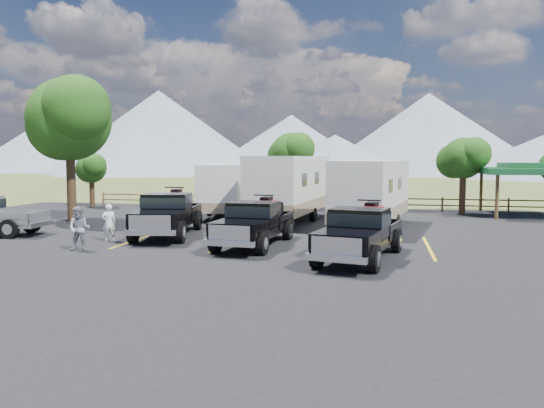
% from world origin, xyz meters
% --- Properties ---
extents(ground, '(320.00, 320.00, 0.00)m').
position_xyz_m(ground, '(0.00, 0.00, 0.00)').
color(ground, '#485725').
rests_on(ground, ground).
extents(asphalt_lot, '(44.00, 34.00, 0.04)m').
position_xyz_m(asphalt_lot, '(0.00, 3.00, 0.02)').
color(asphalt_lot, black).
rests_on(asphalt_lot, ground).
extents(stall_lines, '(12.12, 5.50, 0.01)m').
position_xyz_m(stall_lines, '(0.00, 4.00, 0.04)').
color(stall_lines, gold).
rests_on(stall_lines, asphalt_lot).
extents(tree_big_nw, '(5.54, 5.18, 7.84)m').
position_xyz_m(tree_big_nw, '(-12.55, 9.03, 5.60)').
color(tree_big_nw, black).
rests_on(tree_big_nw, ground).
extents(tree_ne_a, '(3.11, 2.92, 4.76)m').
position_xyz_m(tree_ne_a, '(8.97, 17.01, 3.48)').
color(tree_ne_a, black).
rests_on(tree_ne_a, ground).
extents(tree_north, '(3.46, 3.24, 5.25)m').
position_xyz_m(tree_north, '(-2.03, 19.02, 3.83)').
color(tree_north, black).
rests_on(tree_north, ground).
extents(tree_nw_small, '(2.59, 2.43, 3.85)m').
position_xyz_m(tree_nw_small, '(-16.02, 17.01, 2.78)').
color(tree_nw_small, black).
rests_on(tree_nw_small, ground).
extents(rail_fence, '(36.12, 0.12, 1.00)m').
position_xyz_m(rail_fence, '(2.00, 18.50, 0.61)').
color(rail_fence, brown).
rests_on(rail_fence, ground).
extents(pavilion, '(6.20, 6.20, 3.22)m').
position_xyz_m(pavilion, '(13.00, 17.00, 2.79)').
color(pavilion, brown).
rests_on(pavilion, ground).
extents(mountain_range, '(209.00, 71.00, 20.00)m').
position_xyz_m(mountain_range, '(-7.63, 105.98, 7.87)').
color(mountain_range, gray).
rests_on(mountain_range, ground).
extents(rig_left, '(3.08, 6.62, 2.12)m').
position_xyz_m(rig_left, '(-5.17, 5.03, 1.06)').
color(rig_left, black).
rests_on(rig_left, asphalt_lot).
extents(rig_center, '(2.40, 5.98, 1.96)m').
position_xyz_m(rig_center, '(-0.74, 3.23, 0.98)').
color(rig_center, black).
rests_on(rig_center, asphalt_lot).
extents(rig_right, '(3.03, 6.18, 1.98)m').
position_xyz_m(rig_right, '(3.50, 1.17, 0.99)').
color(rig_right, black).
rests_on(rig_right, asphalt_lot).
extents(trailer_left, '(3.29, 8.97, 3.10)m').
position_xyz_m(trailer_left, '(-4.90, 13.10, 1.66)').
color(trailer_left, white).
rests_on(trailer_left, asphalt_lot).
extents(trailer_center, '(3.46, 10.31, 3.56)m').
position_xyz_m(trailer_center, '(-0.76, 11.38, 1.91)').
color(trailer_center, white).
rests_on(trailer_center, asphalt_lot).
extents(trailer_right, '(3.85, 9.67, 3.35)m').
position_xyz_m(trailer_right, '(3.68, 9.41, 1.79)').
color(trailer_right, white).
rests_on(trailer_right, asphalt_lot).
extents(person_a, '(0.68, 0.62, 1.57)m').
position_xyz_m(person_a, '(-6.95, 2.95, 0.82)').
color(person_a, white).
rests_on(person_a, asphalt_lot).
extents(person_b, '(0.92, 0.78, 1.67)m').
position_xyz_m(person_b, '(-6.88, 0.63, 0.87)').
color(person_b, gray).
rests_on(person_b, asphalt_lot).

